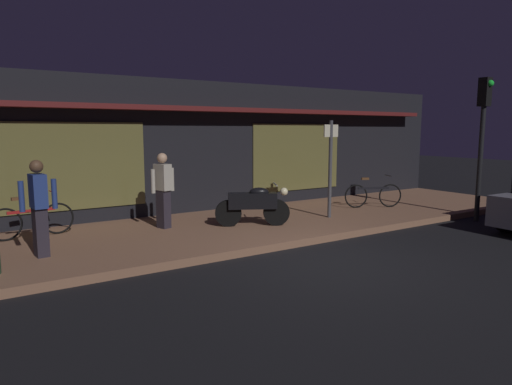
# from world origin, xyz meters

# --- Properties ---
(ground_plane) EXTENTS (60.00, 60.00, 0.00)m
(ground_plane) POSITION_xyz_m (0.00, 0.00, 0.00)
(ground_plane) COLOR black
(sidewalk_slab) EXTENTS (18.00, 4.00, 0.15)m
(sidewalk_slab) POSITION_xyz_m (0.00, 3.00, 0.07)
(sidewalk_slab) COLOR #8C6047
(sidewalk_slab) RESTS_ON ground_plane
(storefront_building) EXTENTS (18.00, 3.30, 3.60)m
(storefront_building) POSITION_xyz_m (0.00, 6.39, 1.80)
(storefront_building) COLOR black
(storefront_building) RESTS_ON ground_plane
(motorcycle) EXTENTS (1.57, 0.93, 0.97)m
(motorcycle) POSITION_xyz_m (0.13, 2.62, 0.65)
(motorcycle) COLOR black
(motorcycle) RESTS_ON sidewalk_slab
(bicycle_parked) EXTENTS (1.65, 0.42, 0.91)m
(bicycle_parked) POSITION_xyz_m (-4.27, 4.12, 0.51)
(bicycle_parked) COLOR black
(bicycle_parked) RESTS_ON sidewalk_slab
(bicycle_extra) EXTENTS (1.52, 0.75, 0.91)m
(bicycle_extra) POSITION_xyz_m (4.27, 2.88, 0.51)
(bicycle_extra) COLOR black
(bicycle_extra) RESTS_ON sidewalk_slab
(person_photographer) EXTENTS (0.62, 0.40, 1.67)m
(person_photographer) POSITION_xyz_m (-4.31, 2.50, 1.03)
(person_photographer) COLOR #28232D
(person_photographer) RESTS_ON sidewalk_slab
(person_bystander) EXTENTS (0.61, 0.43, 1.67)m
(person_bystander) POSITION_xyz_m (-1.68, 3.53, 1.03)
(person_bystander) COLOR #28232D
(person_bystander) RESTS_ON sidewalk_slab
(sign_post) EXTENTS (0.44, 0.09, 2.40)m
(sign_post) POSITION_xyz_m (2.26, 2.46, 1.51)
(sign_post) COLOR #47474C
(sign_post) RESTS_ON sidewalk_slab
(traffic_light_pole) EXTENTS (0.24, 0.33, 3.60)m
(traffic_light_pole) POSITION_xyz_m (5.62, 0.60, 2.48)
(traffic_light_pole) COLOR black
(traffic_light_pole) RESTS_ON ground_plane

